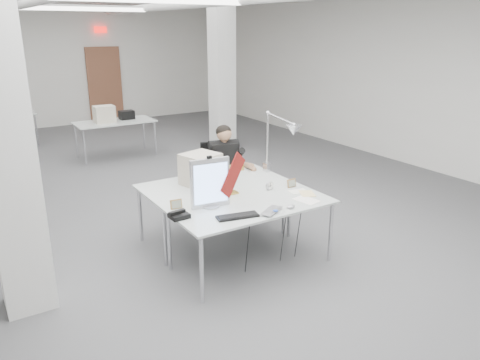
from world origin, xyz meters
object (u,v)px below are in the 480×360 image
Objects in this scene: office_chair at (223,180)px; architect_lamp at (278,147)px; seated_person at (224,156)px; desk_main at (252,205)px; monitor at (210,183)px; desk_phone at (179,216)px; beige_monitor at (200,169)px; laptop at (276,212)px; bankers_lamp at (231,180)px.

architect_lamp reaches higher than office_chair.
desk_main is at bearing -95.24° from seated_person.
desk_main is 0.54m from monitor.
desk_main is 0.85m from desk_phone.
beige_monitor is (0.27, 0.74, -0.08)m from monitor.
architect_lamp is at bearing 17.15° from desk_phone.
desk_main is 9.52× the size of desk_phone.
laptop is 0.78× the size of beige_monitor.
seated_person is 1.03× the size of architect_lamp.
monitor is 0.79m from beige_monitor.
laptop is at bearing -89.46° from office_chair.
architect_lamp is at bearing 22.40° from laptop.
laptop is at bearing -92.25° from bankers_lamp.
monitor is (-0.92, -1.32, 0.49)m from office_chair.
laptop is 1.35m from architect_lamp.
monitor is 1.37m from architect_lamp.
seated_person is at bearing 46.55° from laptop.
architect_lamp is (0.36, -0.78, 0.25)m from seated_person.
laptop is (-0.42, -1.85, 0.23)m from office_chair.
beige_monitor is 0.51× the size of architect_lamp.
bankers_lamp is (-0.51, -1.03, 0.02)m from seated_person.
bankers_lamp reaches higher than laptop.
bankers_lamp reaches higher than desk_phone.
desk_phone is at bearing -169.58° from architect_lamp.
monitor is at bearing -167.91° from architect_lamp.
seated_person is at bearing 105.83° from architect_lamp.
bankers_lamp is (-0.02, 0.42, 0.18)m from desk_main.
architect_lamp is (1.01, -0.25, 0.20)m from beige_monitor.
monitor is 1.67× the size of bankers_lamp.
desk_phone is (-0.83, -0.35, -0.14)m from bankers_lamp.
architect_lamp is at bearing -52.96° from office_chair.
desk_main is at bearing -15.67° from monitor.
seated_person is (0.00, -0.05, 0.36)m from office_chair.
seated_person reaches higher than monitor.
office_chair reaches higher than laptop.
desk_main is 5.60× the size of laptop.
architect_lamp is at bearing -51.61° from seated_person.
seated_person is 1.86m from laptop.
architect_lamp is (0.36, -0.83, 0.62)m from office_chair.
laptop is 1.31m from beige_monitor.
architect_lamp reaches higher than bankers_lamp.
desk_main is 0.45m from bankers_lamp.
beige_monitor is at bearing 99.71° from desk_main.
beige_monitor reaches higher than laptop.
office_chair is 5.69× the size of desk_phone.
laptop is 0.99× the size of bankers_lamp.
monitor reaches higher than laptop.
desk_phone is 0.24× the size of architect_lamp.
desk_main is 1.16m from architect_lamp.
monitor is 0.50m from desk_phone.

